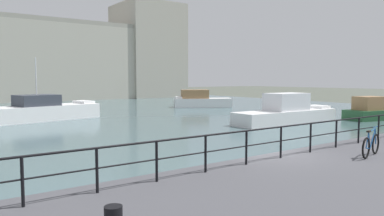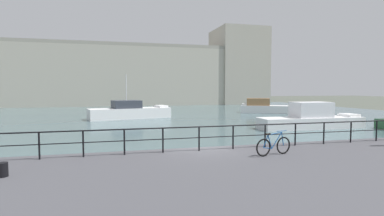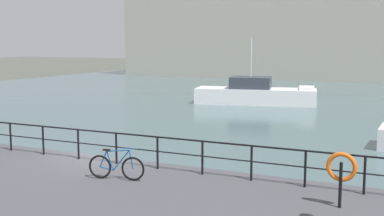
# 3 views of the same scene
# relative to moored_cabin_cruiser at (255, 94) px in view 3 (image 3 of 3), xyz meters

# --- Properties ---
(ground_plane) EXTENTS (240.00, 240.00, 0.00)m
(ground_plane) POSITION_rel_moored_cabin_cruiser_xyz_m (2.00, -24.23, -0.85)
(ground_plane) COLOR #4C5147
(water_basin) EXTENTS (80.00, 60.00, 0.01)m
(water_basin) POSITION_rel_moored_cabin_cruiser_xyz_m (2.00, 5.97, -0.85)
(water_basin) COLOR #476066
(water_basin) RESTS_ON ground_plane
(moored_cabin_cruiser) EXTENTS (10.14, 4.91, 5.38)m
(moored_cabin_cruiser) POSITION_rel_moored_cabin_cruiser_xyz_m (0.00, 0.00, 0.00)
(moored_cabin_cruiser) COLOR white
(moored_cabin_cruiser) RESTS_ON water_basin
(quay_railing) EXTENTS (25.54, 0.07, 1.08)m
(quay_railing) POSITION_rel_moored_cabin_cruiser_xyz_m (1.64, -24.98, 0.84)
(quay_railing) COLOR black
(quay_railing) RESTS_ON quay_promenade
(parked_bicycle) EXTENTS (1.74, 0.42, 0.98)m
(parked_bicycle) POSITION_rel_moored_cabin_cruiser_xyz_m (4.33, -26.62, 0.49)
(parked_bicycle) COLOR black
(parked_bicycle) RESTS_ON quay_promenade
(life_ring_stand) EXTENTS (0.75, 0.16, 1.40)m
(life_ring_stand) POSITION_rel_moored_cabin_cruiser_xyz_m (10.77, -26.31, 1.08)
(life_ring_stand) COLOR black
(life_ring_stand) RESTS_ON quay_promenade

